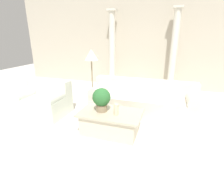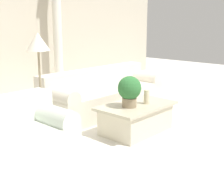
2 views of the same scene
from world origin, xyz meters
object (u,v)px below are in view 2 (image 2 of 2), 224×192
object	(u,v)px
sofa_long	(103,94)
coffee_table	(136,118)
floor_lamp	(38,49)
potted_plant	(129,90)
loveseat	(20,136)

from	to	relation	value
sofa_long	coffee_table	bearing A→B (deg)	-111.30
floor_lamp	sofa_long	bearing A→B (deg)	-1.96
coffee_table	potted_plant	size ratio (longest dim) A/B	2.60
loveseat	coffee_table	xyz separation A→B (m)	(1.80, -0.33, -0.13)
sofa_long	floor_lamp	size ratio (longest dim) A/B	1.66
floor_lamp	potted_plant	bearing A→B (deg)	-58.10
loveseat	coffee_table	world-z (taller)	loveseat
sofa_long	potted_plant	distance (m)	1.33
loveseat	coffee_table	size ratio (longest dim) A/B	0.93
coffee_table	potted_plant	world-z (taller)	potted_plant
loveseat	floor_lamp	distance (m)	1.52
sofa_long	floor_lamp	bearing A→B (deg)	178.04
sofa_long	floor_lamp	distance (m)	1.63
loveseat	floor_lamp	xyz separation A→B (m)	(0.89, 0.83, 0.91)
sofa_long	loveseat	xyz separation A→B (m)	(-2.24, -0.79, 0.02)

